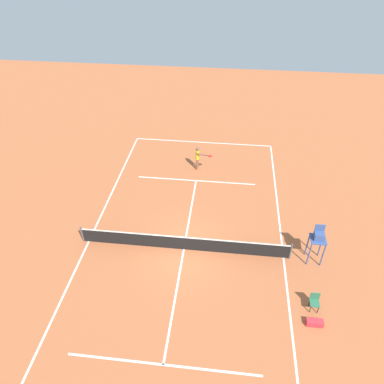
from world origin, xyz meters
name	(u,v)px	position (x,y,z in m)	size (l,w,h in m)	color
ground_plane	(184,249)	(0.00, 0.00, 0.00)	(60.00, 60.00, 0.00)	#B76038
court_lines	(184,249)	(0.00, 0.00, 0.00)	(11.12, 24.06, 0.01)	white
tennis_net	(184,243)	(0.00, 0.00, 0.50)	(11.72, 0.10, 1.07)	#4C4C51
player_serving	(198,156)	(0.02, -8.06, 1.08)	(1.26, 0.82, 1.80)	brown
tennis_ball	(204,181)	(-0.56, -6.59, 0.03)	(0.07, 0.07, 0.07)	#CCE033
umpire_chair	(318,239)	(-7.04, -0.04, 1.61)	(0.80, 0.80, 2.41)	#38518C
courtside_chair_near	(315,301)	(-6.61, 3.07, 0.53)	(0.44, 0.46, 0.95)	#262626
equipment_bag	(315,323)	(-6.56, 3.97, 0.15)	(0.76, 0.32, 0.30)	red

